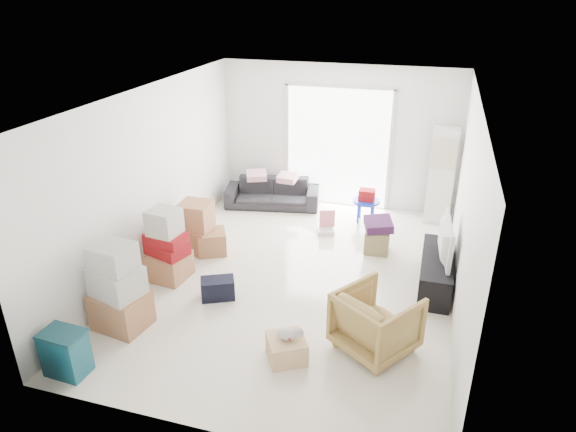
# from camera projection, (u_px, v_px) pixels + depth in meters

# --- Properties ---
(room_shell) EXTENTS (4.98, 6.48, 3.18)m
(room_shell) POSITION_uv_depth(u_px,v_px,m) (295.00, 194.00, 7.09)
(room_shell) COLOR silver
(room_shell) RESTS_ON ground
(sliding_door) EXTENTS (2.10, 0.04, 2.33)m
(sliding_door) POSITION_uv_depth(u_px,v_px,m) (338.00, 143.00, 9.73)
(sliding_door) COLOR white
(sliding_door) RESTS_ON room_shell
(ac_tower) EXTENTS (0.45, 0.30, 1.75)m
(ac_tower) POSITION_uv_depth(u_px,v_px,m) (441.00, 177.00, 9.10)
(ac_tower) COLOR silver
(ac_tower) RESTS_ON room_shell
(tv_console) EXTENTS (0.43, 1.43, 0.48)m
(tv_console) POSITION_uv_depth(u_px,v_px,m) (436.00, 271.00, 7.36)
(tv_console) COLOR black
(tv_console) RESTS_ON room_shell
(television) EXTENTS (0.64, 1.03, 0.13)m
(television) POSITION_uv_depth(u_px,v_px,m) (438.00, 253.00, 7.24)
(television) COLOR black
(television) RESTS_ON tv_console
(sofa) EXTENTS (1.87, 0.85, 0.71)m
(sofa) POSITION_uv_depth(u_px,v_px,m) (272.00, 189.00, 9.99)
(sofa) COLOR #29282E
(sofa) RESTS_ON room_shell
(pillow_left) EXTENTS (0.52, 0.48, 0.13)m
(pillow_left) POSITION_uv_depth(u_px,v_px,m) (256.00, 168.00, 9.85)
(pillow_left) COLOR #E4A6AE
(pillow_left) RESTS_ON sofa
(pillow_right) EXTENTS (0.42, 0.35, 0.13)m
(pillow_right) POSITION_uv_depth(u_px,v_px,m) (287.00, 170.00, 9.73)
(pillow_right) COLOR #E4A6AE
(pillow_right) RESTS_ON sofa
(armchair) EXTENTS (1.11, 1.10, 0.85)m
(armchair) POSITION_uv_depth(u_px,v_px,m) (377.00, 319.00, 6.02)
(armchair) COLOR #A78C4A
(armchair) RESTS_ON room_shell
(storage_bins) EXTENTS (0.49, 0.36, 0.55)m
(storage_bins) POSITION_uv_depth(u_px,v_px,m) (66.00, 353.00, 5.69)
(storage_bins) COLOR #104959
(storage_bins) RESTS_ON room_shell
(box_stack_a) EXTENTS (0.71, 0.62, 1.17)m
(box_stack_a) POSITION_uv_depth(u_px,v_px,m) (118.00, 291.00, 6.38)
(box_stack_a) COLOR #976444
(box_stack_a) RESTS_ON room_shell
(box_stack_b) EXTENTS (0.68, 0.59, 1.10)m
(box_stack_b) POSITION_uv_depth(u_px,v_px,m) (167.00, 249.00, 7.48)
(box_stack_b) COLOR #976444
(box_stack_b) RESTS_ON room_shell
(box_stack_c) EXTENTS (0.64, 0.57, 0.84)m
(box_stack_c) POSITION_uv_depth(u_px,v_px,m) (197.00, 227.00, 8.30)
(box_stack_c) COLOR #976444
(box_stack_c) RESTS_ON room_shell
(loose_box) EXTENTS (0.60, 0.60, 0.37)m
(loose_box) POSITION_uv_depth(u_px,v_px,m) (212.00, 242.00, 8.31)
(loose_box) COLOR #976444
(loose_box) RESTS_ON room_shell
(duffel_bag) EXTENTS (0.53, 0.45, 0.29)m
(duffel_bag) POSITION_uv_depth(u_px,v_px,m) (218.00, 288.00, 7.12)
(duffel_bag) COLOR black
(duffel_bag) RESTS_ON room_shell
(ottoman) EXTENTS (0.40, 0.40, 0.38)m
(ottoman) POSITION_uv_depth(u_px,v_px,m) (377.00, 241.00, 8.33)
(ottoman) COLOR #958556
(ottoman) RESTS_ON room_shell
(blanket) EXTENTS (0.53, 0.53, 0.14)m
(blanket) POSITION_uv_depth(u_px,v_px,m) (378.00, 226.00, 8.22)
(blanket) COLOR #461D49
(blanket) RESTS_ON ottoman
(kids_table) EXTENTS (0.49, 0.49, 0.62)m
(kids_table) POSITION_uv_depth(u_px,v_px,m) (367.00, 199.00, 9.29)
(kids_table) COLOR #0E28B4
(kids_table) RESTS_ON room_shell
(toy_walker) EXTENTS (0.36, 0.34, 0.39)m
(toy_walker) POSITION_uv_depth(u_px,v_px,m) (326.00, 226.00, 9.01)
(toy_walker) COLOR silver
(toy_walker) RESTS_ON room_shell
(wood_crate) EXTENTS (0.58, 0.58, 0.28)m
(wood_crate) POSITION_uv_depth(u_px,v_px,m) (287.00, 349.00, 5.96)
(wood_crate) COLOR tan
(wood_crate) RESTS_ON room_shell
(plush_bunny) EXTENTS (0.31, 0.17, 0.16)m
(plush_bunny) POSITION_uv_depth(u_px,v_px,m) (290.00, 334.00, 5.87)
(plush_bunny) COLOR #B2ADA8
(plush_bunny) RESTS_ON wood_crate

